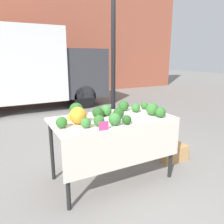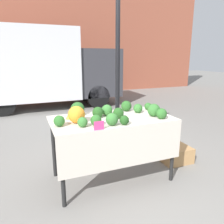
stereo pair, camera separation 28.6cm
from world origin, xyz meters
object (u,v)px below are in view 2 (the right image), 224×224
orange_cauliflower (76,115)px  parked_truck (46,67)px  produce_crate (176,154)px  price_sign (99,126)px

orange_cauliflower → parked_truck: bearing=87.9°
produce_crate → parked_truck: bearing=106.2°
orange_cauliflower → price_sign: 0.40m
orange_cauliflower → produce_crate: size_ratio=0.45×
parked_truck → produce_crate: bearing=-73.8°
orange_cauliflower → price_sign: orange_cauliflower is taller
parked_truck → produce_crate: parked_truck is taller
parked_truck → price_sign: parked_truck is taller
price_sign → parked_truck: bearing=89.8°
parked_truck → produce_crate: 5.38m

